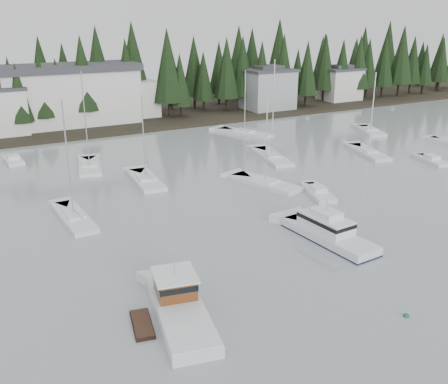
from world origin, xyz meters
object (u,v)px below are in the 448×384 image
object	(u,v)px
house_east_a	(268,88)
sailboat_10	(368,153)
runabout_3	(14,161)
sailboat_9	(146,181)
sailboat_7	(245,134)
sailboat_11	(272,158)
sailboat_3	(370,132)
cabin_cruiser_center	(328,233)
house_east_b	(340,83)
runabout_2	(432,161)
sailboat_5	(74,219)
lobster_boat_brown	(178,309)
runabout_1	(318,194)
sailboat_4	(90,167)
sailboat_2	(265,184)
harbor_inn	(81,94)

from	to	relation	value
house_east_a	sailboat_10	xyz separation A→B (m)	(-6.62, -37.62, -4.84)
runabout_3	sailboat_9	bearing A→B (deg)	-145.93
sailboat_7	sailboat_11	xyz separation A→B (m)	(-4.65, -15.44, 0.02)
sailboat_3	sailboat_7	world-z (taller)	sailboat_7
cabin_cruiser_center	house_east_b	bearing A→B (deg)	-45.83
runabout_2	sailboat_5	bearing A→B (deg)	100.47
sailboat_5	runabout_3	world-z (taller)	sailboat_5
house_east_b	lobster_boat_brown	distance (m)	96.84
sailboat_10	runabout_1	bearing A→B (deg)	137.15
sailboat_11	runabout_1	bearing A→B (deg)	177.96
sailboat_4	sailboat_7	world-z (taller)	sailboat_4
cabin_cruiser_center	sailboat_7	distance (m)	44.38
cabin_cruiser_center	sailboat_10	bearing A→B (deg)	-54.53
runabout_2	runabout_3	world-z (taller)	same
sailboat_10	runabout_2	xyz separation A→B (m)	(4.72, -7.70, 0.07)
sailboat_5	cabin_cruiser_center	bearing A→B (deg)	-132.10
runabout_1	runabout_2	distance (m)	23.20
house_east_a	sailboat_9	size ratio (longest dim) A/B	0.92
sailboat_10	runabout_3	xyz separation A→B (m)	(-47.56, 20.75, 0.07)
sailboat_9	runabout_3	size ratio (longest dim) A/B	2.19
sailboat_3	runabout_1	distance (m)	36.55
sailboat_5	runabout_2	bearing A→B (deg)	-95.78
runabout_1	sailboat_9	bearing A→B (deg)	66.89
sailboat_11	runabout_3	distance (m)	36.94
house_east_b	runabout_1	world-z (taller)	house_east_b
runabout_1	runabout_3	bearing A→B (deg)	61.40
sailboat_9	runabout_2	distance (m)	40.45
sailboat_10	sailboat_11	bearing A→B (deg)	87.07
sailboat_7	sailboat_2	bearing A→B (deg)	131.60
sailboat_2	sailboat_9	world-z (taller)	sailboat_2
sailboat_4	sailboat_5	world-z (taller)	sailboat_4
sailboat_7	runabout_2	size ratio (longest dim) A/B	1.85
house_east_b	lobster_boat_brown	size ratio (longest dim) A/B	0.94
cabin_cruiser_center	sailboat_3	xyz separation A→B (m)	(36.47, 31.97, -0.59)
cabin_cruiser_center	sailboat_2	xyz separation A→B (m)	(3.70, 16.19, -0.59)
sailboat_11	sailboat_7	bearing A→B (deg)	-4.23
sailboat_10	runabout_3	world-z (taller)	sailboat_10
harbor_inn	runabout_3	size ratio (longest dim) A/B	5.65
sailboat_10	harbor_inn	bearing A→B (deg)	54.08
sailboat_3	sailboat_7	size ratio (longest dim) A/B	0.96
runabout_2	sailboat_3	bearing A→B (deg)	-5.00
sailboat_2	harbor_inn	bearing A→B (deg)	-3.15
sailboat_10	sailboat_11	world-z (taller)	sailboat_11
sailboat_10	house_east_a	bearing A→B (deg)	6.48
sailboat_10	runabout_1	world-z (taller)	sailboat_10
harbor_inn	sailboat_2	xyz separation A→B (m)	(10.64, -46.77, -5.71)
harbor_inn	sailboat_10	bearing A→B (deg)	-52.38
sailboat_4	sailboat_9	world-z (taller)	sailboat_4
sailboat_9	runabout_2	bearing A→B (deg)	-100.77
cabin_cruiser_center	sailboat_7	xyz separation A→B (m)	(15.89, 41.43, -0.60)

